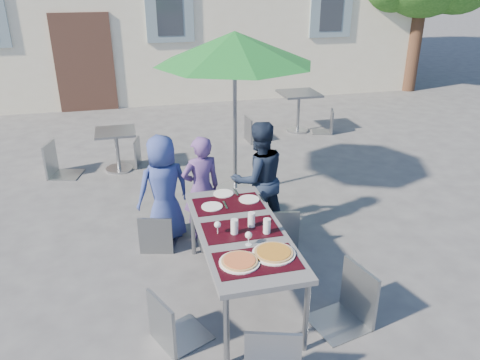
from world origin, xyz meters
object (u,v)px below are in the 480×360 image
object	(u,v)px
chair_1	(215,207)
chair_2	(280,203)
child_2	(258,179)
cafe_table_0	(117,145)
bg_chair_l_0	(54,139)
cafe_table_1	(299,104)
chair_4	(353,265)
pizza_near_left	(240,261)
patio_umbrella	(235,50)
bg_chair_l_1	(253,115)
bg_chair_r_1	(328,108)
chair_0	(155,211)
dining_table	(241,235)
bg_chair_r_0	(130,136)
chair_3	(170,290)
child_1	(201,189)
pizza_near_right	(274,253)
child_0	(163,189)
chair_5	(274,337)

from	to	relation	value
chair_1	chair_2	world-z (taller)	chair_2
child_2	cafe_table_0	bearing A→B (deg)	-64.52
bg_chair_l_0	cafe_table_1	bearing A→B (deg)	15.29
chair_4	pizza_near_left	bearing A→B (deg)	175.78
patio_umbrella	bg_chair_l_1	bearing A→B (deg)	68.14
child_2	patio_umbrella	bearing A→B (deg)	-97.35
bg_chair_r_1	chair_2	bearing A→B (deg)	-120.77
chair_0	dining_table	bearing A→B (deg)	-55.37
dining_table	bg_chair_r_0	distance (m)	3.93
cafe_table_0	bg_chair_l_0	distance (m)	0.95
dining_table	chair_3	distance (m)	0.90
chair_4	bg_chair_r_0	world-z (taller)	chair_4
dining_table	bg_chair_r_0	bearing A→B (deg)	103.42
dining_table	child_1	world-z (taller)	child_1
chair_3	bg_chair_l_1	world-z (taller)	chair_3
pizza_near_right	bg_chair_r_0	size ratio (longest dim) A/B	0.42
cafe_table_0	patio_umbrella	bearing A→B (deg)	-39.70
chair_0	chair_2	bearing A→B (deg)	-11.21
chair_1	pizza_near_left	bearing A→B (deg)	-93.46
chair_0	bg_chair_r_0	bearing A→B (deg)	93.70
child_0	cafe_table_1	xyz separation A→B (m)	(3.05, 3.59, -0.08)
dining_table	chair_0	size ratio (longest dim) A/B	2.12
bg_chair_l_0	bg_chair_r_1	bearing A→B (deg)	11.42
child_0	patio_umbrella	size ratio (longest dim) A/B	0.57
bg_chair_r_1	pizza_near_right	bearing A→B (deg)	-118.62
child_2	chair_1	xyz separation A→B (m)	(-0.58, -0.23, -0.19)
pizza_near_right	chair_3	distance (m)	0.93
cafe_table_1	bg_chair_l_1	xyz separation A→B (m)	(-1.05, -0.37, -0.05)
bg_chair_r_0	child_0	bearing A→B (deg)	-83.01
dining_table	chair_3	bearing A→B (deg)	-146.00
child_2	chair_5	bearing A→B (deg)	68.21
chair_0	chair_5	size ratio (longest dim) A/B	0.89
pizza_near_left	chair_5	xyz separation A→B (m)	(0.07, -0.72, -0.19)
cafe_table_0	chair_4	bearing A→B (deg)	-65.02
child_1	bg_chair_r_1	world-z (taller)	child_1
bg_chair_l_0	bg_chair_r_0	distance (m)	1.18
pizza_near_left	chair_1	world-z (taller)	chair_1
bg_chair_r_1	patio_umbrella	bearing A→B (deg)	-136.31
bg_chair_r_1	cafe_table_0	bearing A→B (deg)	-166.17
child_0	chair_0	size ratio (longest dim) A/B	1.49
patio_umbrella	child_2	bearing A→B (deg)	-89.27
cafe_table_0	chair_1	bearing A→B (deg)	-68.44
pizza_near_left	child_0	bearing A→B (deg)	103.66
pizza_near_left	chair_5	world-z (taller)	chair_5
pizza_near_left	cafe_table_1	distance (m)	6.05
dining_table	chair_5	xyz separation A→B (m)	(-0.08, -1.26, -0.12)
chair_1	bg_chair_r_1	bearing A→B (deg)	50.77
child_1	child_0	bearing A→B (deg)	-24.18
chair_3	cafe_table_1	size ratio (longest dim) A/B	1.17
cafe_table_0	bg_chair_l_0	bearing A→B (deg)	-179.65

